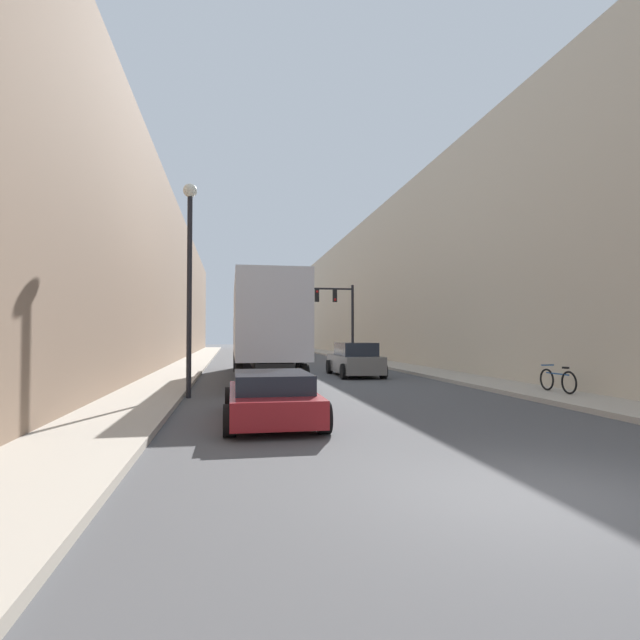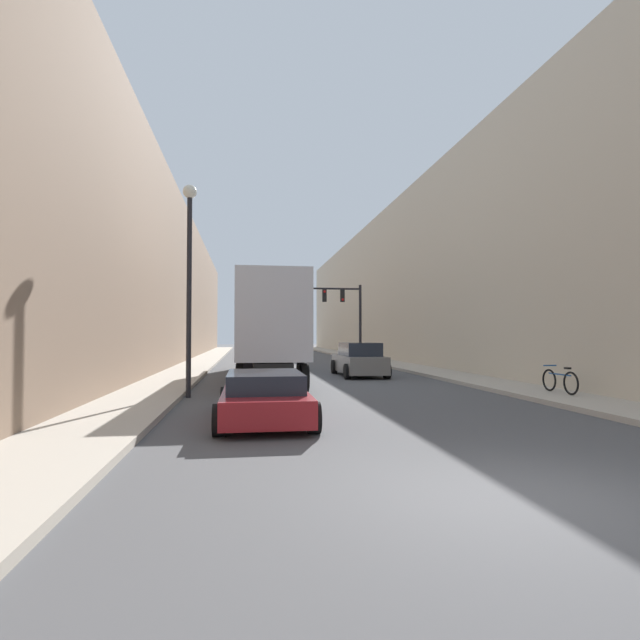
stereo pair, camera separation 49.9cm
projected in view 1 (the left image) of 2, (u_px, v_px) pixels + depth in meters
name	position (u px, v px, depth m)	size (l,w,h in m)	color
ground_plane	(543.00, 500.00, 6.00)	(200.00, 200.00, 0.00)	#4C4C4F
sidewalk_right	(370.00, 361.00, 36.64)	(2.27, 80.00, 0.15)	#B2A899
sidewalk_left	(193.00, 363.00, 34.42)	(2.27, 80.00, 0.15)	#B2A899
building_right	(422.00, 283.00, 37.53)	(6.00, 80.00, 11.85)	beige
building_left	(131.00, 282.00, 33.86)	(6.00, 80.00, 11.19)	#846B56
semi_truck	(262.00, 327.00, 22.86)	(2.53, 14.31, 4.22)	silver
sedan_car	(271.00, 397.00, 11.47)	(2.13, 4.52, 1.14)	maroon
suv_car	(355.00, 360.00, 24.10)	(2.08, 4.64, 1.62)	slate
traffic_signal_gantry	(333.00, 307.00, 36.25)	(5.41, 0.35, 5.64)	black
street_lamp	(190.00, 260.00, 15.83)	(0.44, 0.44, 6.82)	black
parked_bicycle	(558.00, 380.00, 15.99)	(0.44, 1.82, 0.86)	black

